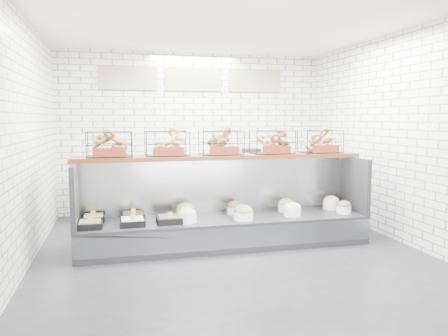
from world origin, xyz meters
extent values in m
plane|color=black|center=(0.00, 0.00, 0.00)|extent=(5.50, 5.50, 0.00)
cube|color=silver|center=(0.00, 2.75, 1.50)|extent=(5.00, 0.02, 3.00)
cube|color=silver|center=(-2.50, 0.00, 1.50)|extent=(0.02, 5.50, 3.00)
cube|color=silver|center=(2.50, 0.00, 1.50)|extent=(0.02, 5.50, 3.00)
cube|color=white|center=(0.00, 0.00, 3.00)|extent=(5.00, 5.50, 0.02)
cube|color=tan|center=(-1.20, 2.72, 2.50)|extent=(1.05, 0.03, 0.42)
cube|color=tan|center=(0.00, 2.72, 2.50)|extent=(1.05, 0.03, 0.42)
cube|color=tan|center=(1.20, 2.72, 2.50)|extent=(1.05, 0.03, 0.42)
cube|color=black|center=(0.00, 0.30, 0.20)|extent=(4.00, 0.90, 0.40)
cube|color=#93969B|center=(0.00, -0.14, 0.22)|extent=(4.00, 0.03, 0.28)
cube|color=#93969B|center=(0.00, 0.71, 0.80)|extent=(4.00, 0.08, 0.80)
cube|color=black|center=(-1.97, 0.30, 0.80)|extent=(0.06, 0.90, 0.80)
cube|color=black|center=(1.97, 0.30, 0.80)|extent=(0.06, 0.90, 0.80)
cube|color=black|center=(-1.79, 0.11, 0.44)|extent=(0.30, 0.30, 0.08)
cube|color=olive|center=(-1.79, 0.11, 0.48)|extent=(0.26, 0.26, 0.04)
cube|color=gold|center=(-1.79, 0.00, 0.53)|extent=(0.06, 0.01, 0.08)
cube|color=black|center=(-1.76, 0.45, 0.44)|extent=(0.28, 0.28, 0.08)
cube|color=#DAB86F|center=(-1.76, 0.45, 0.48)|extent=(0.24, 0.24, 0.04)
cube|color=gold|center=(-1.76, 0.36, 0.53)|extent=(0.06, 0.01, 0.08)
cube|color=black|center=(-1.27, 0.13, 0.44)|extent=(0.32, 0.32, 0.08)
cube|color=silver|center=(-1.27, 0.13, 0.48)|extent=(0.27, 0.27, 0.04)
cube|color=gold|center=(-1.27, 0.02, 0.53)|extent=(0.06, 0.01, 0.08)
cube|color=black|center=(-1.25, 0.49, 0.44)|extent=(0.31, 0.31, 0.08)
cube|color=brown|center=(-1.25, 0.49, 0.48)|extent=(0.26, 0.26, 0.04)
cube|color=gold|center=(-1.25, 0.38, 0.53)|extent=(0.06, 0.01, 0.08)
cube|color=black|center=(-0.79, 0.15, 0.44)|extent=(0.32, 0.32, 0.08)
cube|color=brown|center=(-0.79, 0.15, 0.48)|extent=(0.27, 0.27, 0.04)
cube|color=gold|center=(-0.79, 0.04, 0.53)|extent=(0.06, 0.01, 0.08)
cylinder|color=white|center=(-0.56, 0.11, 0.46)|extent=(0.25, 0.25, 0.11)
ellipsoid|color=tan|center=(-0.56, 0.11, 0.52)|extent=(0.24, 0.24, 0.17)
cylinder|color=white|center=(-0.53, 0.45, 0.46)|extent=(0.26, 0.26, 0.11)
ellipsoid|color=#81984D|center=(-0.53, 0.45, 0.52)|extent=(0.26, 0.26, 0.18)
cylinder|color=white|center=(0.21, 0.09, 0.46)|extent=(0.27, 0.27, 0.11)
ellipsoid|color=olive|center=(0.21, 0.09, 0.52)|extent=(0.26, 0.26, 0.18)
cylinder|color=white|center=(0.19, 0.46, 0.46)|extent=(0.23, 0.23, 0.11)
ellipsoid|color=brown|center=(0.19, 0.46, 0.52)|extent=(0.23, 0.23, 0.16)
cylinder|color=white|center=(0.94, 0.13, 0.46)|extent=(0.24, 0.24, 0.11)
ellipsoid|color=#EDDE79|center=(0.94, 0.13, 0.52)|extent=(0.24, 0.24, 0.17)
cylinder|color=white|center=(0.98, 0.46, 0.46)|extent=(0.24, 0.24, 0.11)
ellipsoid|color=#74974D|center=(0.98, 0.46, 0.52)|extent=(0.23, 0.23, 0.16)
cylinder|color=white|center=(1.74, 0.13, 0.46)|extent=(0.21, 0.21, 0.11)
ellipsoid|color=brown|center=(1.74, 0.13, 0.52)|extent=(0.21, 0.21, 0.15)
cylinder|color=white|center=(1.72, 0.47, 0.46)|extent=(0.25, 0.25, 0.11)
ellipsoid|color=#CABC7C|center=(1.72, 0.47, 0.52)|extent=(0.25, 0.25, 0.17)
cube|color=#461F0F|center=(0.00, 0.52, 1.23)|extent=(4.10, 0.50, 0.06)
cube|color=black|center=(-1.53, 0.52, 1.43)|extent=(0.60, 0.38, 0.34)
cube|color=maroon|center=(-1.53, 0.32, 1.33)|extent=(0.42, 0.02, 0.11)
cube|color=black|center=(-0.77, 0.52, 1.43)|extent=(0.60, 0.38, 0.34)
cube|color=maroon|center=(-0.77, 0.32, 1.33)|extent=(0.42, 0.02, 0.11)
cube|color=black|center=(0.00, 0.52, 1.43)|extent=(0.60, 0.38, 0.34)
cube|color=maroon|center=(0.00, 0.32, 1.33)|extent=(0.42, 0.02, 0.11)
cube|color=black|center=(0.77, 0.52, 1.43)|extent=(0.60, 0.38, 0.34)
cube|color=maroon|center=(0.77, 0.32, 1.33)|extent=(0.42, 0.02, 0.11)
cube|color=black|center=(1.53, 0.52, 1.43)|extent=(0.60, 0.38, 0.34)
cube|color=maroon|center=(1.53, 0.32, 1.33)|extent=(0.42, 0.02, 0.11)
cube|color=#93969B|center=(0.00, 2.43, 0.45)|extent=(4.00, 0.60, 0.90)
cube|color=black|center=(-1.45, 2.45, 1.02)|extent=(0.40, 0.30, 0.24)
cube|color=silver|center=(-0.29, 2.46, 0.99)|extent=(0.35, 0.28, 0.18)
cylinder|color=#BC5B2F|center=(0.25, 2.45, 1.01)|extent=(0.09, 0.09, 0.22)
cube|color=black|center=(1.06, 2.46, 1.05)|extent=(0.30, 0.30, 0.30)
camera|label=1|loc=(-1.45, -5.50, 1.77)|focal=35.00mm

